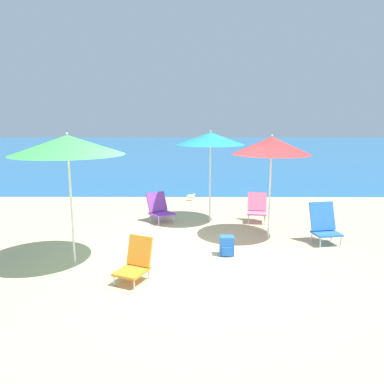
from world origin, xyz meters
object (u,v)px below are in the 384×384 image
at_px(beach_chair_purple, 159,208).
at_px(seagull, 191,196).
at_px(beach_chair_blue, 324,224).
at_px(beach_chair_orange, 136,261).
at_px(beach_umbrella_teal, 211,139).
at_px(beach_chair_pink, 257,207).
at_px(beach_umbrella_green, 68,145).
at_px(beach_umbrella_red, 272,146).
at_px(backpack_blue, 227,246).

xyz_separation_m(beach_chair_purple, seagull, (0.75, 2.38, -0.20)).
distance_m(beach_chair_blue, beach_chair_orange, 3.98).
height_order(beach_umbrella_teal, beach_chair_pink, beach_umbrella_teal).
relative_size(beach_umbrella_green, beach_chair_purple, 2.95).
distance_m(beach_umbrella_teal, seagull, 3.11).
relative_size(beach_umbrella_red, beach_umbrella_teal, 0.98).
distance_m(beach_chair_pink, seagull, 2.90).
bearing_deg(beach_umbrella_teal, beach_chair_pink, 1.97).
bearing_deg(beach_chair_pink, beach_umbrella_teal, -169.36).
bearing_deg(beach_umbrella_red, beach_chair_purple, 152.44).
bearing_deg(beach_umbrella_green, beach_chair_pink, 36.82).
bearing_deg(beach_umbrella_teal, beach_chair_purple, 178.26).
bearing_deg(beach_chair_orange, beach_umbrella_teal, 92.67).
xyz_separation_m(beach_umbrella_red, beach_chair_pink, (-0.04, 1.26, -1.58)).
bearing_deg(beach_chair_blue, beach_umbrella_teal, 134.73).
relative_size(beach_umbrella_green, seagull, 8.40).
xyz_separation_m(beach_umbrella_green, beach_chair_orange, (1.18, -0.69, -1.76)).
bearing_deg(beach_umbrella_teal, beach_chair_orange, -111.11).
xyz_separation_m(beach_chair_pink, beach_chair_orange, (-2.45, -3.40, -0.06)).
distance_m(beach_umbrella_teal, beach_chair_orange, 3.99).
distance_m(beach_umbrella_teal, beach_chair_purple, 2.09).
relative_size(beach_umbrella_green, backpack_blue, 6.29).
bearing_deg(beach_umbrella_green, beach_chair_purple, 65.41).
relative_size(beach_chair_blue, backpack_blue, 2.27).
bearing_deg(backpack_blue, beach_chair_purple, 122.11).
height_order(beach_umbrella_green, seagull, beach_umbrella_green).
bearing_deg(backpack_blue, beach_chair_pink, 68.05).
bearing_deg(beach_chair_purple, beach_chair_blue, -61.05).
bearing_deg(beach_chair_blue, beach_umbrella_green, -177.24).
distance_m(beach_chair_blue, backpack_blue, 2.16).
bearing_deg(seagull, beach_umbrella_red, -65.43).
distance_m(beach_umbrella_teal, backpack_blue, 2.94).
bearing_deg(beach_umbrella_red, seagull, 114.57).
relative_size(beach_umbrella_green, beach_chair_blue, 2.76).
distance_m(beach_umbrella_green, beach_chair_blue, 5.12).
xyz_separation_m(beach_umbrella_red, backpack_blue, (-0.97, -1.05, -1.77)).
height_order(beach_umbrella_green, beach_chair_blue, beach_umbrella_green).
bearing_deg(beach_chair_blue, backpack_blue, -170.88).
relative_size(beach_chair_pink, seagull, 2.63).
xyz_separation_m(beach_umbrella_teal, beach_umbrella_green, (-2.47, -2.67, 0.03)).
distance_m(beach_umbrella_teal, beach_umbrella_green, 3.64).
bearing_deg(beach_chair_pink, beach_umbrella_red, -79.73).
bearing_deg(beach_chair_blue, beach_umbrella_red, 152.40).
xyz_separation_m(beach_umbrella_red, seagull, (-1.67, 3.65, -1.81)).
relative_size(beach_umbrella_green, beach_chair_orange, 3.29).
relative_size(beach_chair_purple, beach_chair_orange, 1.11).
height_order(beach_umbrella_red, seagull, beach_umbrella_red).
xyz_separation_m(backpack_blue, seagull, (-0.70, 4.70, -0.04)).
relative_size(backpack_blue, seagull, 1.34).
xyz_separation_m(beach_umbrella_teal, beach_chair_pink, (1.15, 0.04, -1.66)).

